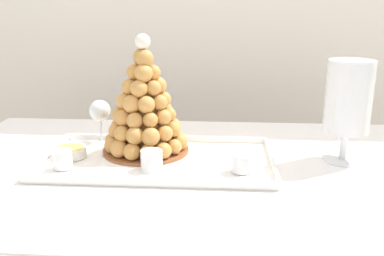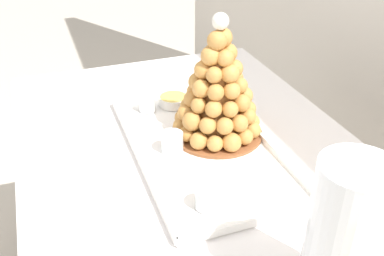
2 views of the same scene
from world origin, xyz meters
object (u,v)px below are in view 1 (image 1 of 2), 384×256
object	(u,v)px
dessert_cup_centre	(241,164)
wine_glass	(100,112)
croquembouche	(144,108)
macaron_goblet	(348,99)
creme_brulee_ramekin	(70,152)
serving_tray	(158,160)
dessert_cup_mid_left	(152,161)
dessert_cup_left	(63,160)

from	to	relation	value
dessert_cup_centre	wine_glass	world-z (taller)	wine_glass
croquembouche	macaron_goblet	size ratio (longest dim) A/B	1.20
creme_brulee_ramekin	dessert_cup_centre	bearing A→B (deg)	-9.22
serving_tray	wine_glass	xyz separation A→B (m)	(-0.20, 0.15, 0.09)
dessert_cup_mid_left	macaron_goblet	xyz separation A→B (m)	(0.51, 0.12, 0.14)
croquembouche	creme_brulee_ramekin	bearing A→B (deg)	-164.07
dessert_cup_centre	dessert_cup_left	bearing A→B (deg)	-178.99
dessert_cup_left	creme_brulee_ramekin	world-z (taller)	dessert_cup_left
dessert_cup_left	dessert_cup_centre	xyz separation A→B (m)	(0.46, 0.01, -0.00)
macaron_goblet	dessert_cup_centre	bearing A→B (deg)	-157.74
croquembouche	creme_brulee_ramekin	world-z (taller)	croquembouche
creme_brulee_ramekin	croquembouche	bearing A→B (deg)	15.93
croquembouche	dessert_cup_centre	xyz separation A→B (m)	(0.27, -0.13, -0.11)
serving_tray	wine_glass	bearing A→B (deg)	142.20
dessert_cup_centre	creme_brulee_ramekin	bearing A→B (deg)	170.78
dessert_cup_left	dessert_cup_mid_left	world-z (taller)	dessert_cup_mid_left
dessert_cup_centre	wine_glass	bearing A→B (deg)	152.16
dessert_cup_left	macaron_goblet	bearing A→B (deg)	9.47
wine_glass	serving_tray	bearing A→B (deg)	-37.80
croquembouche	dessert_cup_centre	distance (m)	0.32
croquembouche	creme_brulee_ramekin	size ratio (longest dim) A/B	3.69
serving_tray	croquembouche	xyz separation A→B (m)	(-0.04, 0.06, 0.13)
serving_tray	wine_glass	distance (m)	0.27
serving_tray	croquembouche	world-z (taller)	croquembouche
dessert_cup_left	macaron_goblet	world-z (taller)	macaron_goblet
dessert_cup_left	dessert_cup_centre	world-z (taller)	dessert_cup_left
croquembouche	dessert_cup_mid_left	distance (m)	0.18
croquembouche	wine_glass	size ratio (longest dim) A/B	2.44
serving_tray	wine_glass	size ratio (longest dim) A/B	4.58
dessert_cup_centre	wine_glass	distance (m)	0.48
serving_tray	dessert_cup_left	size ratio (longest dim) A/B	12.76
dessert_cup_centre	dessert_cup_mid_left	bearing A→B (deg)	-178.85
dessert_cup_centre	creme_brulee_ramekin	size ratio (longest dim) A/B	0.57
croquembouche	dessert_cup_mid_left	xyz separation A→B (m)	(0.04, -0.14, -0.10)
serving_tray	dessert_cup_centre	world-z (taller)	dessert_cup_centre
dessert_cup_centre	macaron_goblet	bearing A→B (deg)	22.26
dessert_cup_mid_left	dessert_cup_centre	xyz separation A→B (m)	(0.23, 0.00, -0.00)
serving_tray	croquembouche	bearing A→B (deg)	124.49
dessert_cup_centre	serving_tray	bearing A→B (deg)	162.80
croquembouche	dessert_cup_mid_left	size ratio (longest dim) A/B	5.89
croquembouche	dessert_cup_centre	bearing A→B (deg)	-26.54
croquembouche	macaron_goblet	distance (m)	0.55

